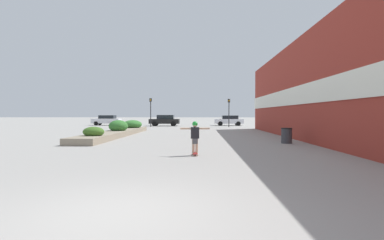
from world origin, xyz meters
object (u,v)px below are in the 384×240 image
Objects in this scene: car_center_left at (229,120)px; car_rightmost at (107,120)px; trash_bin at (287,136)px; traffic_light_right at (229,108)px; skateboard at (195,154)px; traffic_light_left at (151,108)px; car_center_right at (165,120)px; skateboarder at (195,134)px; car_leftmost at (296,121)px.

car_center_left is 1.00× the size of car_rightmost.
traffic_light_right is (-1.31, 21.65, 2.02)m from trash_bin.
skateboard is 27.64m from traffic_light_left.
car_center_left is at bearing -81.31° from car_center_right.
skateboarder is at bearing -156.57° from car_rightmost.
car_leftmost is at bearing 61.81° from skateboard.
trash_bin is 0.24× the size of traffic_light_right.
skateboarder reaches higher than skateboard.
car_leftmost reaches higher than trash_bin.
skateboard is 0.19× the size of traffic_light_right.
trash_bin is 0.21× the size of car_center_right.
trash_bin is 24.61m from traffic_light_left.
car_center_right is at bearing 66.54° from traffic_light_left.
skateboard is 0.17× the size of car_rightmost.
trash_bin is 0.21× the size of car_rightmost.
car_rightmost reaches higher than car_leftmost.
car_leftmost is 9.26m from car_center_left.
skateboard is 0.16× the size of car_center_right.
car_center_left is at bearing -92.23° from car_rightmost.
car_rightmost is (-13.96, 32.22, 0.71)m from skateboard.
car_rightmost reaches higher than skateboarder.
car_leftmost is 1.01× the size of car_center_left.
skateboard is 31.81m from car_center_left.
car_center_left is (4.24, 31.52, 0.71)m from skateboard.
trash_bin is at bearing -178.13° from car_center_left.
traffic_light_right reaches higher than car_leftmost.
traffic_light_left reaches higher than trash_bin.
car_leftmost is at bearing -94.71° from car_rightmost.
traffic_light_left reaches higher than skateboard.
traffic_light_left is at bearing -80.83° from car_leftmost.
traffic_light_right is (-9.59, -3.19, 1.69)m from car_leftmost.
car_center_right is at bearing 95.21° from skateboarder.
car_leftmost is 1.15× the size of traffic_light_right.
traffic_light_left reaches higher than skateboarder.
car_rightmost is at bearing -94.71° from car_leftmost.
traffic_light_left is (-19.78, -3.19, 1.75)m from car_leftmost.
skateboard is at bearing -156.57° from car_rightmost.
skateboard is at bearing -170.65° from car_center_right.
car_center_right is at bearing -90.43° from car_leftmost.
traffic_light_right is at bearing -71.57° from car_leftmost.
trash_bin is 26.41m from car_center_left.
trash_bin reaches higher than skateboard.
car_center_right reaches higher than skateboarder.
car_center_right is (-18.33, 0.14, 0.03)m from car_leftmost.
car_rightmost is at bearing 109.29° from skateboard.
traffic_light_right reaches higher than car_center_right.
car_rightmost is 18.65m from traffic_light_right.
skateboard is 35.13m from car_rightmost.
traffic_light_right reaches higher than car_rightmost.
car_rightmost is (-13.96, 32.22, -0.09)m from skateboarder.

